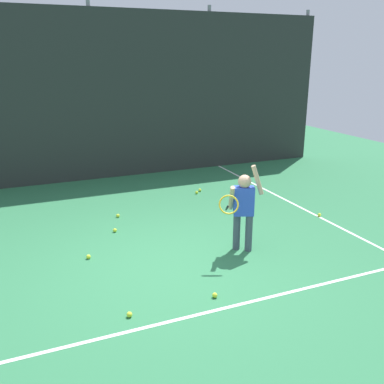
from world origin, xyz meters
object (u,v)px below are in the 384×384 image
object	(u,v)px
tennis_ball_2	(319,215)
tennis_ball_3	(197,192)
tennis_ball_4	(200,190)
tennis_ball_6	(129,314)
tennis_ball_0	(88,257)
tennis_ball_7	(215,295)
tennis_player	(243,206)
tennis_ball_1	(118,216)
tennis_ball_5	(115,230)

from	to	relation	value
tennis_ball_2	tennis_ball_3	size ratio (longest dim) A/B	1.00
tennis_ball_2	tennis_ball_4	xyz separation A→B (m)	(-1.43, 2.31, 0.00)
tennis_ball_4	tennis_ball_6	size ratio (longest dim) A/B	1.00
tennis_ball_2	tennis_ball_6	size ratio (longest dim) A/B	1.00
tennis_ball_0	tennis_ball_3	size ratio (longest dim) A/B	1.00
tennis_ball_6	tennis_ball_7	distance (m)	1.09
tennis_player	tennis_ball_0	bearing A→B (deg)	-173.62
tennis_ball_0	tennis_ball_7	xyz separation A→B (m)	(1.26, -1.70, 0.00)
tennis_ball_0	tennis_ball_7	distance (m)	2.12
tennis_ball_6	tennis_player	bearing A→B (deg)	27.42
tennis_ball_1	tennis_ball_5	distance (m)	0.71
tennis_ball_2	tennis_ball_7	world-z (taller)	same
tennis_ball_2	tennis_ball_1	bearing A→B (deg)	157.74
tennis_ball_0	tennis_ball_2	distance (m)	4.31
tennis_player	tennis_ball_6	size ratio (longest dim) A/B	20.46
tennis_ball_3	tennis_ball_4	bearing A→B (deg)	44.78
tennis_player	tennis_ball_4	world-z (taller)	tennis_player
tennis_player	tennis_ball_0	size ratio (longest dim) A/B	20.46
tennis_ball_1	tennis_ball_4	world-z (taller)	same
tennis_ball_0	tennis_ball_6	size ratio (longest dim) A/B	1.00
tennis_ball_7	tennis_ball_4	bearing A→B (deg)	68.52
tennis_ball_2	tennis_ball_4	size ratio (longest dim) A/B	1.00
tennis_ball_0	tennis_ball_3	world-z (taller)	same
tennis_ball_0	tennis_ball_4	size ratio (longest dim) A/B	1.00
tennis_ball_5	tennis_ball_3	bearing A→B (deg)	33.45
tennis_ball_0	tennis_player	bearing A→B (deg)	-15.43
tennis_ball_2	tennis_ball_5	xyz separation A→B (m)	(-3.71, 0.76, 0.00)
tennis_player	tennis_ball_7	xyz separation A→B (m)	(-0.98, -1.08, -0.69)
tennis_ball_1	tennis_ball_6	xyz separation A→B (m)	(-0.64, -3.22, 0.00)
tennis_player	tennis_ball_4	bearing A→B (deg)	100.00
tennis_ball_4	tennis_ball_7	distance (m)	4.41
tennis_player	tennis_ball_2	xyz separation A→B (m)	(2.07, 0.71, -0.69)
tennis_ball_1	tennis_ball_7	xyz separation A→B (m)	(0.45, -3.23, 0.00)
tennis_ball_0	tennis_ball_7	world-z (taller)	same
tennis_ball_5	tennis_ball_7	bearing A→B (deg)	-75.36
tennis_ball_1	tennis_ball_4	size ratio (longest dim) A/B	1.00
tennis_ball_1	tennis_ball_3	xyz separation A→B (m)	(1.93, 0.74, 0.00)
tennis_player	tennis_ball_7	distance (m)	1.62
tennis_ball_5	tennis_ball_7	distance (m)	2.64
tennis_ball_7	tennis_ball_0	bearing A→B (deg)	126.58
tennis_ball_2	tennis_ball_7	size ratio (longest dim) A/B	1.00
tennis_ball_5	tennis_ball_7	xyz separation A→B (m)	(0.67, -2.55, 0.00)
tennis_ball_1	tennis_ball_7	bearing A→B (deg)	-82.03
tennis_ball_7	tennis_ball_3	bearing A→B (deg)	69.56
tennis_ball_0	tennis_ball_4	bearing A→B (deg)	39.86
tennis_ball_2	tennis_ball_7	bearing A→B (deg)	-149.53
tennis_ball_3	tennis_player	bearing A→B (deg)	-99.75
tennis_ball_5	tennis_ball_1	bearing A→B (deg)	72.40
tennis_player	tennis_ball_3	size ratio (longest dim) A/B	20.46
tennis_ball_5	tennis_player	bearing A→B (deg)	-41.72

